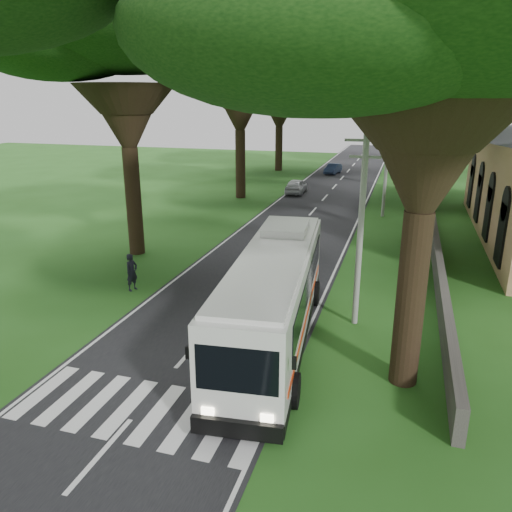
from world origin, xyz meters
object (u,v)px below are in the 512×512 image
(distant_car_a, at_px, (296,186))
(distant_car_b, at_px, (333,169))
(pole_near, at_px, (361,225))
(coach_bus, at_px, (274,294))
(pole_mid, at_px, (387,162))
(pedestrian, at_px, (132,272))
(pole_far, at_px, (396,140))

(distant_car_a, xyz_separation_m, distant_car_b, (1.50, 13.71, -0.11))
(pole_near, bearing_deg, coach_bus, -138.19)
(pole_mid, relative_size, coach_bus, 0.65)
(pole_mid, bearing_deg, coach_bus, -97.11)
(distant_car_b, relative_size, pedestrian, 1.96)
(coach_bus, xyz_separation_m, pedestrian, (-7.87, 3.11, -1.01))
(distant_car_a, distance_m, pedestrian, 26.78)
(pedestrian, bearing_deg, pole_far, 0.92)
(pole_near, xyz_separation_m, distant_car_b, (-7.00, 41.01, -3.56))
(pole_far, height_order, distant_car_b, pole_far)
(distant_car_a, height_order, distant_car_b, distant_car_a)
(pole_far, bearing_deg, pole_near, -90.00)
(pole_near, height_order, distant_car_b, pole_near)
(pole_far, distance_m, pedestrian, 40.95)
(distant_car_a, distance_m, distant_car_b, 13.79)
(pole_far, relative_size, distant_car_b, 2.24)
(pole_far, bearing_deg, pole_mid, -90.00)
(pole_mid, bearing_deg, pole_far, 90.00)
(pole_mid, bearing_deg, pedestrian, -118.83)
(pole_near, bearing_deg, distant_car_a, 107.30)
(distant_car_a, bearing_deg, pedestrian, 84.62)
(pole_far, bearing_deg, distant_car_a, -123.79)
(distant_car_b, bearing_deg, pole_mid, -62.23)
(pole_near, distance_m, distant_car_b, 41.75)
(pedestrian, bearing_deg, pole_near, -77.16)
(pole_near, distance_m, pedestrian, 11.18)
(pole_near, xyz_separation_m, pedestrian, (-10.68, 0.60, -3.27))
(pole_far, distance_m, distant_car_b, 7.92)
(pole_mid, height_order, pole_far, same)
(pole_far, height_order, coach_bus, pole_far)
(pole_near, xyz_separation_m, pole_mid, (0.00, 20.00, 0.00))
(distant_car_b, bearing_deg, pole_near, -70.98)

